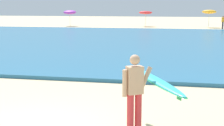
% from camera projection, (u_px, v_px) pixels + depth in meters
% --- Properties ---
extents(sea, '(120.00, 28.00, 0.14)m').
position_uv_depth(sea, '(138.00, 41.00, 25.83)').
color(sea, teal).
rests_on(sea, ground).
extents(surfer_with_board, '(1.58, 2.26, 1.73)m').
position_uv_depth(surfer_with_board, '(145.00, 86.00, 7.32)').
color(surfer_with_board, red).
rests_on(surfer_with_board, ground).
extents(beach_umbrella_0, '(1.74, 1.78, 2.19)m').
position_uv_depth(beach_umbrella_0, '(70.00, 12.00, 46.12)').
color(beach_umbrella_0, beige).
rests_on(beach_umbrella_0, ground).
extents(beach_umbrella_1, '(1.78, 1.80, 2.10)m').
position_uv_depth(beach_umbrella_1, '(145.00, 13.00, 45.15)').
color(beach_umbrella_1, beige).
rests_on(beach_umbrella_1, ground).
extents(beach_umbrella_2, '(1.78, 1.80, 2.28)m').
position_uv_depth(beach_umbrella_2, '(209.00, 12.00, 42.99)').
color(beach_umbrella_2, beige).
rests_on(beach_umbrella_2, ground).
extents(beachgoer_near_row_left, '(0.32, 0.20, 1.58)m').
position_uv_depth(beachgoer_near_row_left, '(223.00, 22.00, 40.22)').
color(beachgoer_near_row_left, '#383842').
rests_on(beachgoer_near_row_left, ground).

